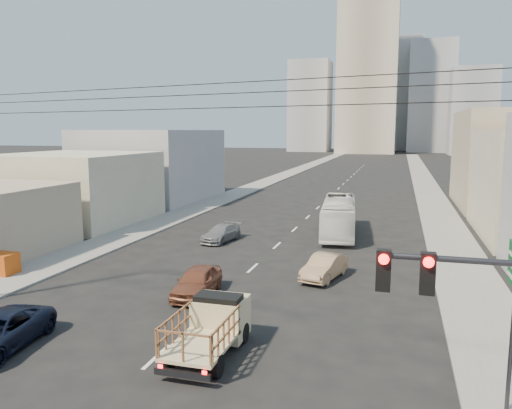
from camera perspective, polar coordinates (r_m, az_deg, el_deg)
The scene contains 19 objects.
ground at distance 17.26m, azimuth -14.51°, elevation -19.24°, with size 420.00×420.00×0.00m, color black.
sidewalk_left at distance 85.74m, azimuth 2.71°, elevation 3.17°, with size 3.50×180.00×0.12m, color slate.
sidewalk_right at distance 83.51m, azimuth 18.61°, elevation 2.60°, with size 3.50×180.00×0.12m, color slate.
lane_dashes at distance 67.01m, azimuth 9.12°, elevation 1.54°, with size 0.15×104.00×0.01m.
flatbed_pickup at distance 18.38m, azimuth -5.24°, elevation -13.47°, with size 1.95×4.41×1.90m.
city_bus at distance 38.84m, azimuth 9.44°, elevation -1.34°, with size 2.38×10.16×2.83m, color silver.
sedan_brown at distance 24.59m, azimuth -6.75°, elevation -8.74°, with size 1.66×4.12×1.40m, color brown.
sedan_tan at distance 27.42m, azimuth 7.83°, elevation -7.06°, with size 1.37×3.93×1.30m, color #947556.
sedan_grey at distance 36.19m, azimuth -4.02°, elevation -3.30°, with size 1.63×4.02×1.17m, color slate.
traffic_signal at distance 10.45m, azimuth 25.31°, elevation -14.11°, with size 3.23×0.35×6.00m.
overhead_wires at distance 16.65m, azimuth -13.00°, elevation 11.76°, with size 23.01×5.02×0.72m.
crate_stack at distance 31.09m, azimuth -27.26°, elevation -6.00°, with size 1.80×1.20×1.14m.
bldg_left_mid at distance 46.12m, azimuth -19.88°, elevation 1.80°, with size 11.00×12.00×6.00m, color #B7AE94.
bldg_left_far at distance 59.01m, azimuth -11.77°, elevation 4.45°, with size 12.00×16.00×8.00m, color #99999C.
high_rise_tower at distance 184.77m, azimuth 12.70°, elevation 15.11°, with size 20.00×20.00×60.00m, color tan.
midrise_ne at distance 198.67m, azimuth 19.35°, elevation 11.47°, with size 16.00×16.00×40.00m, color #989AA0.
midrise_nw at distance 196.24m, azimuth 6.22°, elevation 11.05°, with size 15.00×15.00×34.00m, color #989AA0.
midrise_back at distance 213.53m, azimuth 15.88°, elevation 11.91°, with size 18.00×18.00×44.00m, color #99999C.
midrise_east at distance 179.51m, azimuth 23.48°, elevation 9.70°, with size 14.00×14.00×28.00m, color #989AA0.
Camera 1 is at (8.02, -13.05, 7.94)m, focal length 35.00 mm.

